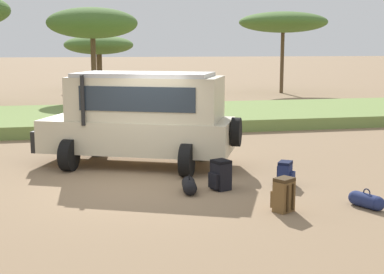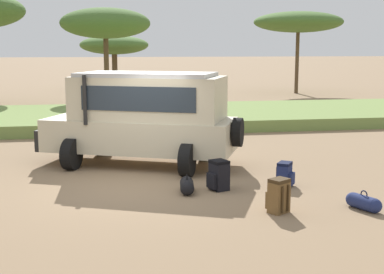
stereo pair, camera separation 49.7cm
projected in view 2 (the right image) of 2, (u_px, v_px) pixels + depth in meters
ground_plane at (136, 186)px, 12.03m from camera, size 320.00×320.00×0.00m
grass_bank at (118, 117)px, 22.07m from camera, size 120.00×7.00×0.44m
safari_vehicle at (144, 116)px, 13.97m from camera, size 5.38×3.84×2.44m
backpack_beside_front_wheel at (285, 175)px, 11.97m from camera, size 0.47×0.47×0.55m
backpack_cluster_center at (219, 175)px, 11.65m from camera, size 0.50×0.48×0.66m
backpack_near_rear_wheel at (278, 196)px, 10.05m from camera, size 0.46×0.47×0.66m
duffel_bag_low_black_case at (187, 186)px, 11.47m from camera, size 0.36×0.80×0.40m
duffel_bag_soft_canvas at (364, 202)px, 10.25m from camera, size 0.48×0.75×0.38m
acacia_tree_centre_back at (105, 24)px, 27.94m from camera, size 4.71×4.16×5.12m
acacia_tree_right_mid at (114, 45)px, 38.97m from camera, size 5.00×4.91×3.93m
acacia_tree_far_right at (298, 22)px, 35.39m from camera, size 5.95×5.43×5.42m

